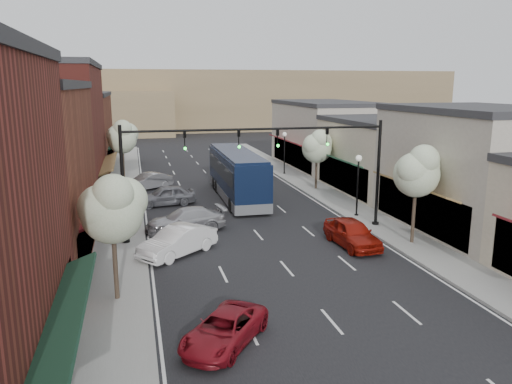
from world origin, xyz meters
TOP-DOWN VIEW (x-y plane):
  - ground at (0.00, 0.00)m, footprint 160.00×160.00m
  - sidewalk_left at (-8.40, 18.50)m, footprint 2.80×73.00m
  - sidewalk_right at (8.40, 18.50)m, footprint 2.80×73.00m
  - curb_left at (-7.00, 18.50)m, footprint 0.25×73.00m
  - curb_right at (7.00, 18.50)m, footprint 0.25×73.00m
  - bldg_left_midfar at (-14.24, 20.00)m, footprint 10.14×14.10m
  - bldg_left_far at (-14.22, 36.00)m, footprint 10.14×18.10m
  - bldg_right_midnear at (13.72, 6.00)m, footprint 9.14×12.10m
  - bldg_right_midfar at (13.70, 18.00)m, footprint 9.14×12.10m
  - bldg_right_far at (13.71, 32.00)m, footprint 9.14×16.10m
  - hill_far at (0.00, 90.00)m, footprint 120.00×30.00m
  - hill_near at (-25.00, 78.00)m, footprint 50.00×20.00m
  - signal_mast_right at (5.62, 8.00)m, footprint 8.22×0.46m
  - signal_mast_left at (-5.62, 8.00)m, footprint 8.22×0.46m
  - tree_right_near at (8.35, 3.94)m, footprint 2.85×2.65m
  - tree_right_far at (8.35, 19.94)m, footprint 2.85×2.65m
  - tree_left_near at (-8.25, -0.06)m, footprint 2.85×2.65m
  - tree_left_far at (-8.25, 25.94)m, footprint 2.85×2.65m
  - lamp_post_near at (7.80, 10.50)m, footprint 0.44×0.44m
  - lamp_post_far at (7.80, 28.00)m, footprint 0.44×0.44m
  - coach_bus at (0.80, 18.39)m, footprint 2.99×12.76m
  - red_hatchback at (4.75, 4.58)m, footprint 2.15×4.78m
  - parked_car_a at (-4.44, -4.71)m, footprint 4.09×4.48m
  - parked_car_b at (-5.20, 5.43)m, footprint 4.77×4.35m
  - parked_car_c at (-4.31, 9.93)m, footprint 5.37×2.79m
  - parked_car_d at (-5.07, 17.29)m, footprint 4.79×2.49m
  - parked_car_e at (-6.20, 23.83)m, footprint 4.61×3.60m

SIDE VIEW (x-z plane):
  - ground at x=0.00m, z-range 0.00..0.00m
  - curb_left at x=-7.00m, z-range -0.01..0.16m
  - curb_right at x=7.00m, z-range -0.01..0.16m
  - sidewalk_left at x=-8.40m, z-range 0.00..0.15m
  - sidewalk_right at x=8.40m, z-range 0.00..0.15m
  - parked_car_a at x=-4.44m, z-range 0.00..1.16m
  - parked_car_e at x=-6.20m, z-range 0.00..1.46m
  - parked_car_c at x=-4.31m, z-range 0.00..1.49m
  - parked_car_d at x=-5.07m, z-range 0.00..1.56m
  - parked_car_b at x=-5.20m, z-range 0.00..1.58m
  - red_hatchback at x=4.75m, z-range 0.00..1.59m
  - coach_bus at x=0.80m, z-range 0.07..3.96m
  - lamp_post_near at x=7.80m, z-range 0.79..5.23m
  - lamp_post_far at x=7.80m, z-range 0.79..5.23m
  - bldg_right_midfar at x=13.70m, z-range -0.03..6.37m
  - bldg_right_far at x=13.71m, z-range -0.04..7.36m
  - bldg_right_midnear at x=13.72m, z-range -0.04..7.86m
  - tree_right_far at x=8.35m, z-range 1.28..6.70m
  - hill_near at x=-25.00m, z-range 0.00..8.00m
  - bldg_left_far at x=-14.22m, z-range -0.04..8.36m
  - tree_left_near at x=-8.25m, z-range 1.38..7.07m
  - tree_right_near at x=8.35m, z-range 1.47..7.43m
  - tree_left_far at x=-8.25m, z-range 1.54..7.67m
  - signal_mast_right at x=5.62m, z-range 1.12..8.12m
  - signal_mast_left at x=-5.62m, z-range 1.12..8.12m
  - bldg_left_midfar at x=-14.24m, z-range -0.05..10.85m
  - hill_far at x=0.00m, z-range 0.00..12.00m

